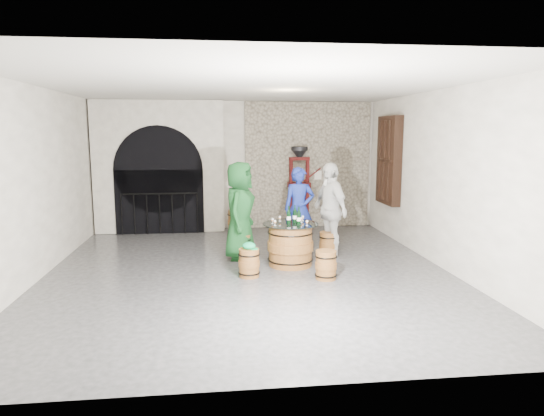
{
  "coord_description": "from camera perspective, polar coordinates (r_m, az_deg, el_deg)",
  "views": [
    {
      "loc": [
        -0.55,
        -8.3,
        2.43
      ],
      "look_at": [
        0.48,
        0.47,
        1.05
      ],
      "focal_mm": 32.0,
      "sensor_mm": 36.0,
      "label": 1
    }
  ],
  "objects": [
    {
      "name": "control_box",
      "position": [
        12.48,
        5.39,
        3.88
      ],
      "size": [
        0.18,
        0.1,
        0.22
      ],
      "primitive_type": "cube",
      "color": "silver",
      "rests_on": "wall_back"
    },
    {
      "name": "barrel_stool_right",
      "position": [
        9.66,
        6.65,
        -4.26
      ],
      "size": [
        0.38,
        0.38,
        0.49
      ],
      "color": "brown",
      "rests_on": "ground"
    },
    {
      "name": "wine_bottle_center",
      "position": [
        8.71,
        3.18,
        -1.12
      ],
      "size": [
        0.08,
        0.08,
        0.32
      ],
      "color": "black",
      "rests_on": "barrel_table"
    },
    {
      "name": "tasting_glass_e",
      "position": [
        8.64,
        4.14,
        -1.76
      ],
      "size": [
        0.05,
        0.05,
        0.1
      ],
      "primitive_type": null,
      "color": "#BF6225",
      "rests_on": "barrel_table"
    },
    {
      "name": "ground",
      "position": [
        8.66,
        -2.79,
        -7.42
      ],
      "size": [
        8.0,
        8.0,
        0.0
      ],
      "primitive_type": "plane",
      "color": "#2F2F31",
      "rests_on": "ground"
    },
    {
      "name": "green_cap",
      "position": [
        8.2,
        -2.71,
        -4.48
      ],
      "size": [
        0.26,
        0.22,
        0.12
      ],
      "color": "#0C8D4E",
      "rests_on": "barrel_stool_near_left"
    },
    {
      "name": "ceiling",
      "position": [
        8.35,
        -2.96,
        14.16
      ],
      "size": [
        8.0,
        8.0,
        0.0
      ],
      "primitive_type": "plane",
      "rotation": [
        3.14,
        0.0,
        0.0
      ],
      "color": "beige",
      "rests_on": "wall_back"
    },
    {
      "name": "barrel_stool_far",
      "position": [
        9.95,
        3.02,
        -3.84
      ],
      "size": [
        0.38,
        0.38,
        0.49
      ],
      "color": "brown",
      "rests_on": "ground"
    },
    {
      "name": "stone_facing_panel",
      "position": [
        12.49,
        4.21,
        5.05
      ],
      "size": [
        3.2,
        0.12,
        3.18
      ],
      "primitive_type": "cube",
      "color": "gray",
      "rests_on": "ground"
    },
    {
      "name": "tasting_glass_b",
      "position": [
        8.93,
        3.46,
        -1.41
      ],
      "size": [
        0.05,
        0.05,
        0.1
      ],
      "primitive_type": null,
      "color": "#BF6225",
      "rests_on": "barrel_table"
    },
    {
      "name": "side_barrel",
      "position": [
        11.8,
        -4.22,
        -1.62
      ],
      "size": [
        0.43,
        0.43,
        0.57
      ],
      "rotation": [
        0.0,
        0.0,
        0.29
      ],
      "color": "brown",
      "rests_on": "ground"
    },
    {
      "name": "barrel_table",
      "position": [
        8.93,
        2.17,
        -4.33
      ],
      "size": [
        1.02,
        1.02,
        0.79
      ],
      "color": "brown",
      "rests_on": "ground"
    },
    {
      "name": "wall_back",
      "position": [
        12.34,
        -4.12,
        5.01
      ],
      "size": [
        8.0,
        0.0,
        8.0
      ],
      "primitive_type": "plane",
      "rotation": [
        1.57,
        0.0,
        0.0
      ],
      "color": "silver",
      "rests_on": "ground"
    },
    {
      "name": "person_green",
      "position": [
        9.31,
        -3.81,
        -0.33
      ],
      "size": [
        0.85,
        1.06,
        1.88
      ],
      "primitive_type": "imported",
      "rotation": [
        0.0,
        0.0,
        1.26
      ],
      "color": "#11401A",
      "rests_on": "ground"
    },
    {
      "name": "wall_front",
      "position": [
        4.41,
        0.58,
        -1.98
      ],
      "size": [
        8.0,
        0.0,
        8.0
      ],
      "primitive_type": "plane",
      "rotation": [
        -1.57,
        0.0,
        0.0
      ],
      "color": "silver",
      "rests_on": "ground"
    },
    {
      "name": "person_white",
      "position": [
        9.55,
        6.82,
        -0.22
      ],
      "size": [
        0.76,
        1.18,
        1.86
      ],
      "primitive_type": "imported",
      "rotation": [
        0.0,
        0.0,
        -1.27
      ],
      "color": "beige",
      "rests_on": "ground"
    },
    {
      "name": "arched_opening",
      "position": [
        12.14,
        -13.08,
        4.65
      ],
      "size": [
        3.1,
        0.6,
        3.19
      ],
      "color": "silver",
      "rests_on": "ground"
    },
    {
      "name": "barrel_stool_left",
      "position": [
        9.42,
        -3.5,
        -4.56
      ],
      "size": [
        0.38,
        0.38,
        0.49
      ],
      "color": "brown",
      "rests_on": "ground"
    },
    {
      "name": "wall_right",
      "position": [
        9.27,
        19.29,
        3.25
      ],
      "size": [
        0.0,
        8.0,
        8.0
      ],
      "primitive_type": "plane",
      "rotation": [
        1.57,
        0.0,
        -1.57
      ],
      "color": "silver",
      "rests_on": "ground"
    },
    {
      "name": "corking_press",
      "position": [
        12.24,
        3.22,
        3.16
      ],
      "size": [
        0.89,
        0.55,
        2.08
      ],
      "rotation": [
        0.0,
        0.0,
        0.18
      ],
      "color": "#4C0F0C",
      "rests_on": "ground"
    },
    {
      "name": "barrel_stool_near_right",
      "position": [
        8.18,
        6.37,
        -6.69
      ],
      "size": [
        0.38,
        0.38,
        0.49
      ],
      "color": "brown",
      "rests_on": "ground"
    },
    {
      "name": "person_blue",
      "position": [
        10.04,
        3.21,
        -0.11
      ],
      "size": [
        0.66,
        0.47,
        1.73
      ],
      "primitive_type": "imported",
      "rotation": [
        0.0,
        0.0,
        -0.09
      ],
      "color": "navy",
      "rests_on": "ground"
    },
    {
      "name": "tasting_glass_a",
      "position": [
        8.63,
        0.34,
        -1.76
      ],
      "size": [
        0.05,
        0.05,
        0.1
      ],
      "primitive_type": null,
      "color": "#BF6225",
      "rests_on": "barrel_table"
    },
    {
      "name": "wine_bottle_left",
      "position": [
        8.81,
        1.98,
        -0.99
      ],
      "size": [
        0.08,
        0.08,
        0.32
      ],
      "color": "black",
      "rests_on": "barrel_table"
    },
    {
      "name": "shuttered_window",
      "position": [
        11.41,
        13.54,
        5.48
      ],
      "size": [
        0.23,
        1.1,
        2.0
      ],
      "color": "black",
      "rests_on": "wall_right"
    },
    {
      "name": "tasting_glass_f",
      "position": [
        8.81,
        0.07,
        -1.53
      ],
      "size": [
        0.05,
        0.05,
        0.1
      ],
      "primitive_type": null,
      "color": "#BF6225",
      "rests_on": "barrel_table"
    },
    {
      "name": "tasting_glass_d",
      "position": [
        9.1,
        3.64,
        -1.22
      ],
      "size": [
        0.05,
        0.05,
        0.1
      ],
      "primitive_type": null,
      "color": "#BF6225",
      "rests_on": "barrel_table"
    },
    {
      "name": "tasting_glass_c",
      "position": [
        9.04,
        0.93,
        -1.27
      ],
      "size": [
        0.05,
        0.05,
        0.1
      ],
      "primitive_type": null,
      "color": "#BF6225",
      "rests_on": "barrel_table"
    },
    {
      "name": "wall_left",
      "position": [
        8.85,
        -26.15,
        2.59
      ],
      "size": [
        0.0,
        8.0,
        8.0
      ],
      "primitive_type": "plane",
      "rotation": [
        1.57,
        0.0,
        1.57
      ],
      "color": "silver",
      "rests_on": "ground"
    },
    {
      "name": "barrel_stool_near_left",
      "position": [
        8.27,
        -2.71,
        -6.47
      ],
      "size": [
        0.38,
        0.38,
        0.49
      ],
      "color": "brown",
      "rests_on": "ground"
    },
    {
      "name": "wine_bottle_right",
      "position": [
        8.9,
        2.71,
        -0.9
      ],
      "size": [
        0.08,
        0.08,
        0.32
      ],
      "color": "black",
      "rests_on": "barrel_table"
    }
  ]
}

